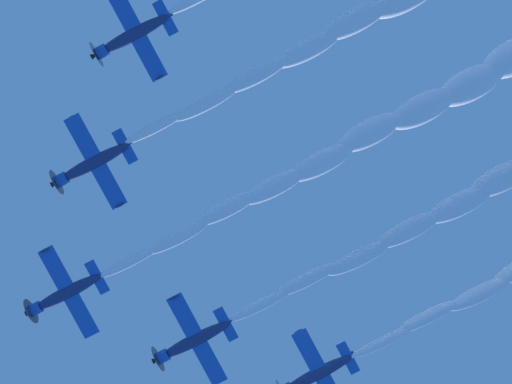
{
  "coord_description": "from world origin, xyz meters",
  "views": [
    {
      "loc": [
        -7.27,
        23.7,
        2.02
      ],
      "look_at": [
        -11.99,
        12.1,
        92.29
      ],
      "focal_mm": 64.85,
      "sensor_mm": 36.0,
      "label": 1
    }
  ],
  "objects_px": {
    "airplane_outer_right": "(316,375)",
    "airplane_outer_left": "(132,36)",
    "airplane_left_wingman": "(91,164)",
    "airplane_right_wingman": "(192,341)",
    "airplane_lead": "(65,294)"
  },
  "relations": [
    {
      "from": "airplane_lead",
      "to": "airplane_outer_left",
      "type": "bearing_deg",
      "value": 83.3
    },
    {
      "from": "airplane_right_wingman",
      "to": "airplane_outer_right",
      "type": "xyz_separation_m",
      "value": [
        -13.06,
        0.78,
        2.22
      ]
    },
    {
      "from": "airplane_left_wingman",
      "to": "airplane_outer_left",
      "type": "bearing_deg",
      "value": 85.62
    },
    {
      "from": "airplane_left_wingman",
      "to": "airplane_outer_left",
      "type": "height_order",
      "value": "airplane_outer_left"
    },
    {
      "from": "airplane_lead",
      "to": "airplane_outer_right",
      "type": "bearing_deg",
      "value": 176.73
    },
    {
      "from": "airplane_outer_right",
      "to": "airplane_outer_left",
      "type": "bearing_deg",
      "value": 39.79
    },
    {
      "from": "airplane_right_wingman",
      "to": "airplane_outer_right",
      "type": "distance_m",
      "value": 13.27
    },
    {
      "from": "airplane_lead",
      "to": "airplane_left_wingman",
      "type": "xyz_separation_m",
      "value": [
        2.09,
        13.31,
        -0.46
      ]
    },
    {
      "from": "airplane_outer_left",
      "to": "airplane_outer_right",
      "type": "relative_size",
      "value": 1.0
    },
    {
      "from": "airplane_left_wingman",
      "to": "airplane_outer_right",
      "type": "bearing_deg",
      "value": -157.69
    },
    {
      "from": "airplane_outer_left",
      "to": "airplane_outer_right",
      "type": "distance_m",
      "value": 38.68
    },
    {
      "from": "airplane_left_wingman",
      "to": "airplane_outer_left",
      "type": "xyz_separation_m",
      "value": [
        0.99,
        12.97,
        1.33
      ]
    },
    {
      "from": "airplane_left_wingman",
      "to": "airplane_right_wingman",
      "type": "xyz_separation_m",
      "value": [
        -15.67,
        -12.57,
        -1.03
      ]
    },
    {
      "from": "airplane_outer_left",
      "to": "airplane_lead",
      "type": "bearing_deg",
      "value": -96.7
    },
    {
      "from": "airplane_outer_right",
      "to": "airplane_left_wingman",
      "type": "bearing_deg",
      "value": 22.31
    }
  ]
}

